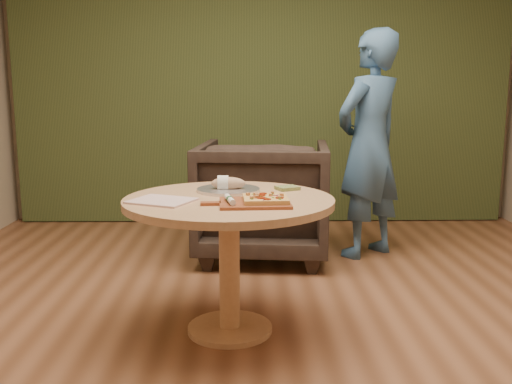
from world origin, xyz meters
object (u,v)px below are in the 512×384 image
object	(u,v)px
cutlery_roll	(230,199)
person_standing	(369,145)
pizza_paddle	(253,203)
bread_roll	(227,183)
flatbread_pizza	(265,199)
serving_tray	(228,190)
armchair	(263,193)
pedestal_table	(229,224)

from	to	relation	value
cutlery_roll	person_standing	xyz separation A→B (m)	(1.04, 1.66, 0.11)
pizza_paddle	cutlery_roll	world-z (taller)	cutlery_roll
cutlery_roll	bread_roll	bearing A→B (deg)	82.60
flatbread_pizza	serving_tray	world-z (taller)	flatbread_pizza
flatbread_pizza	armchair	xyz separation A→B (m)	(0.04, 1.60, -0.27)
pizza_paddle	person_standing	bearing A→B (deg)	57.57
bread_roll	person_standing	world-z (taller)	person_standing
flatbread_pizza	bread_roll	xyz separation A→B (m)	(-0.21, 0.37, 0.02)
pizza_paddle	serving_tray	xyz separation A→B (m)	(-0.13, 0.38, -0.00)
cutlery_roll	person_standing	world-z (taller)	person_standing
bread_roll	armchair	world-z (taller)	armchair
cutlery_roll	serving_tray	world-z (taller)	cutlery_roll
flatbread_pizza	armchair	world-z (taller)	armchair
pizza_paddle	person_standing	size ratio (longest dim) A/B	0.26
pedestal_table	pizza_paddle	distance (m)	0.26
pedestal_table	bread_roll	size ratio (longest dim) A/B	5.79
serving_tray	armchair	bearing A→B (deg)	79.22
cutlery_roll	serving_tray	distance (m)	0.41
pedestal_table	armchair	world-z (taller)	armchair
cutlery_roll	bread_roll	distance (m)	0.41
pedestal_table	bread_roll	world-z (taller)	bread_roll
pizza_paddle	armchair	size ratio (longest dim) A/B	0.44
pedestal_table	flatbread_pizza	world-z (taller)	flatbread_pizza
pedestal_table	flatbread_pizza	size ratio (longest dim) A/B	4.84
flatbread_pizza	person_standing	distance (m)	1.85
bread_roll	cutlery_roll	bearing A→B (deg)	-85.91
serving_tray	flatbread_pizza	bearing A→B (deg)	-62.20
serving_tray	person_standing	size ratio (longest dim) A/B	0.20
pedestal_table	serving_tray	size ratio (longest dim) A/B	3.14
pedestal_table	flatbread_pizza	bearing A→B (deg)	-41.46
pizza_paddle	cutlery_roll	bearing A→B (deg)	-172.61
pedestal_table	person_standing	bearing A→B (deg)	54.26
serving_tray	person_standing	bearing A→B (deg)	49.78
serving_tray	cutlery_roll	bearing A→B (deg)	-87.16
pizza_paddle	pedestal_table	bearing A→B (deg)	122.13
pedestal_table	flatbread_pizza	distance (m)	0.30
person_standing	flatbread_pizza	bearing A→B (deg)	24.12
pedestal_table	flatbread_pizza	xyz separation A→B (m)	(0.19, -0.17, 0.17)
flatbread_pizza	cutlery_roll	xyz separation A→B (m)	(-0.18, -0.03, 0.00)
armchair	flatbread_pizza	bearing A→B (deg)	94.47
flatbread_pizza	cutlery_roll	bearing A→B (deg)	-170.24
bread_roll	armchair	size ratio (longest dim) A/B	0.19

